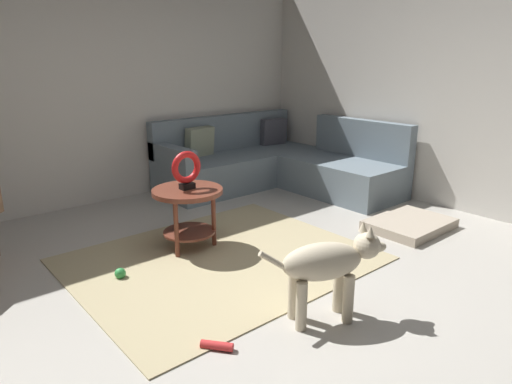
% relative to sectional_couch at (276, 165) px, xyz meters
% --- Properties ---
extents(ground_plane, '(6.00, 6.00, 0.10)m').
position_rel_sectional_couch_xyz_m(ground_plane, '(-1.99, -2.02, -0.34)').
color(ground_plane, '#B7B2A8').
extents(wall_back, '(6.00, 0.12, 2.70)m').
position_rel_sectional_couch_xyz_m(wall_back, '(-1.99, 0.92, 1.06)').
color(wall_back, silver).
rests_on(wall_back, ground_plane).
extents(wall_right, '(0.12, 6.00, 2.70)m').
position_rel_sectional_couch_xyz_m(wall_right, '(0.95, -2.02, 1.06)').
color(wall_right, silver).
rests_on(wall_right, ground_plane).
extents(area_rug, '(2.30, 1.90, 0.01)m').
position_rel_sectional_couch_xyz_m(area_rug, '(-1.84, -1.32, -0.28)').
color(area_rug, tan).
rests_on(area_rug, ground_plane).
extents(sectional_couch, '(2.20, 2.25, 0.88)m').
position_rel_sectional_couch_xyz_m(sectional_couch, '(0.00, 0.00, 0.00)').
color(sectional_couch, slate).
rests_on(sectional_couch, ground_plane).
extents(side_table, '(0.60, 0.60, 0.54)m').
position_rel_sectional_couch_xyz_m(side_table, '(-1.90, -0.95, 0.13)').
color(side_table, brown).
rests_on(side_table, ground_plane).
extents(torus_sculpture, '(0.28, 0.08, 0.33)m').
position_rel_sectional_couch_xyz_m(torus_sculpture, '(-1.90, -0.95, 0.42)').
color(torus_sculpture, black).
rests_on(torus_sculpture, side_table).
extents(dog_bed_mat, '(0.80, 0.60, 0.09)m').
position_rel_sectional_couch_xyz_m(dog_bed_mat, '(-0.01, -1.94, -0.24)').
color(dog_bed_mat, '#B2A38E').
rests_on(dog_bed_mat, ground_plane).
extents(dog, '(0.79, 0.42, 0.63)m').
position_rel_sectional_couch_xyz_m(dog, '(-1.84, -2.47, 0.09)').
color(dog, beige).
rests_on(dog, ground_plane).
extents(dog_toy_ball, '(0.08, 0.08, 0.08)m').
position_rel_sectional_couch_xyz_m(dog_toy_ball, '(-2.61, -1.10, -0.25)').
color(dog_toy_ball, green).
rests_on(dog_toy_ball, ground_plane).
extents(dog_toy_rope, '(0.16, 0.18, 0.05)m').
position_rel_sectional_couch_xyz_m(dog_toy_rope, '(-2.56, -2.28, -0.26)').
color(dog_toy_rope, red).
rests_on(dog_toy_rope, ground_plane).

